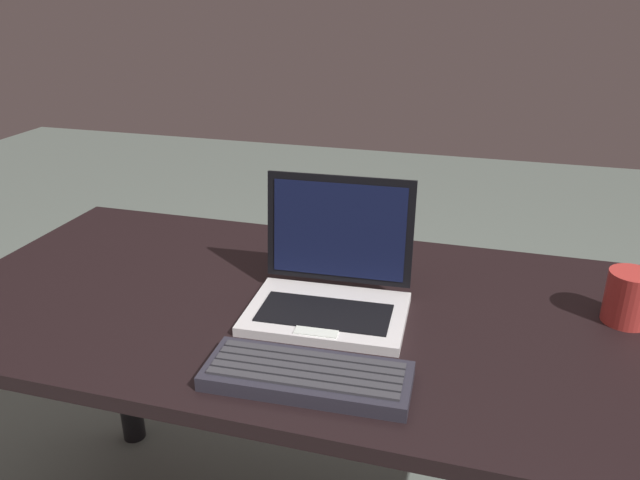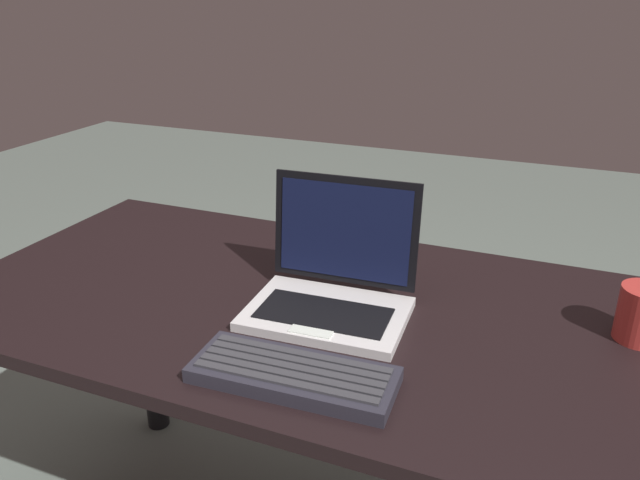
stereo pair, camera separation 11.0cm
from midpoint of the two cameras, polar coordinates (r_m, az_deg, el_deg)
The scene contains 3 objects.
desk at distance 1.28m, azimuth 3.09°, elevation -10.81°, with size 1.54×0.74×0.74m.
laptop_front at distance 1.18m, azimuth 3.85°, elevation -4.31°, with size 0.31×0.24×0.24m.
external_keyboard at distance 0.99m, azimuth 0.77°, elevation -12.36°, with size 0.33×0.14×0.03m.
Camera 2 is at (0.39, -0.99, 1.33)m, focal length 34.74 mm.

